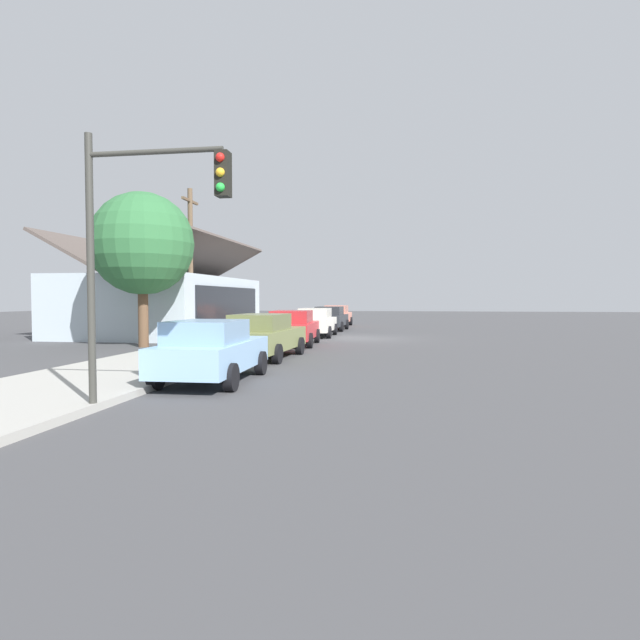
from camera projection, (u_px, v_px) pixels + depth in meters
ground_plane at (362, 339)px, 28.05m from camera, size 120.00×120.00×0.00m
sidewalk_curb at (260, 336)px, 28.94m from camera, size 60.00×4.20×0.16m
car_skyblue at (212, 350)px, 13.48m from camera, size 4.42×2.10×1.59m
car_olive at (264, 336)px, 18.75m from camera, size 4.89×2.24×1.59m
car_cherry at (293, 327)px, 24.02m from camera, size 4.61×2.27×1.59m
car_ivory at (316, 322)px, 29.53m from camera, size 4.48×2.04×1.59m
car_charcoal at (330, 318)px, 35.17m from camera, size 4.54×2.10×1.59m
car_coral at (337, 316)px, 40.47m from camera, size 4.50×2.02×1.59m
storefront_building at (166, 303)px, 31.90m from camera, size 13.58×8.27×5.62m
shade_tree at (142, 244)px, 23.08m from camera, size 4.46×4.46×6.75m
traffic_light_main at (143, 225)px, 9.70m from camera, size 0.37×2.79×5.20m
utility_pole_wooden at (191, 262)px, 26.03m from camera, size 1.80×0.24×7.50m
fire_hydrant_red at (303, 324)px, 33.90m from camera, size 0.22×0.22×0.71m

